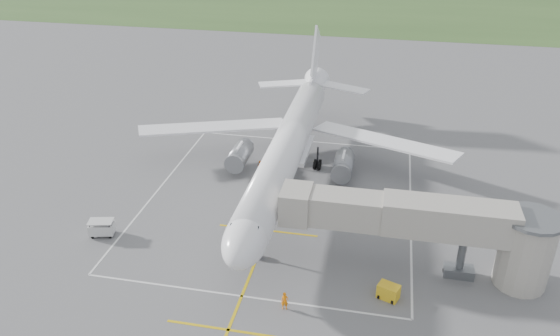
% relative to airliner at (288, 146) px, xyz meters
% --- Properties ---
extents(ground, '(700.00, 700.00, 0.00)m').
position_rel_airliner_xyz_m(ground, '(0.00, -0.75, -4.39)').
color(ground, '#58575A').
rests_on(ground, ground).
extents(apron_markings, '(28.20, 60.00, 0.01)m').
position_rel_airliner_xyz_m(apron_markings, '(0.00, -6.57, -4.38)').
color(apron_markings, gold).
rests_on(apron_markings, ground).
extents(airliner, '(38.93, 46.75, 13.52)m').
position_rel_airliner_xyz_m(airliner, '(0.00, 0.00, 0.00)').
color(airliner, white).
rests_on(airliner, ground).
extents(jet_bridge, '(23.40, 5.00, 7.20)m').
position_rel_airliner_xyz_m(jet_bridge, '(15.72, -14.25, 0.35)').
color(jet_bridge, gray).
rests_on(jet_bridge, ground).
extents(gpu_unit, '(2.02, 1.71, 1.30)m').
position_rel_airliner_xyz_m(gpu_unit, '(12.02, -18.49, -3.75)').
color(gpu_unit, gold).
rests_on(gpu_unit, ground).
extents(baggage_cart, '(2.62, 1.91, 1.65)m').
position_rel_airliner_xyz_m(baggage_cart, '(-15.77, -14.78, -3.55)').
color(baggage_cart, silver).
rests_on(baggage_cart, ground).
extents(ramp_worker_nose, '(0.64, 0.47, 1.61)m').
position_rel_airliner_xyz_m(ramp_worker_nose, '(3.83, -21.53, -3.59)').
color(ramp_worker_nose, orange).
rests_on(ramp_worker_nose, ground).
extents(ramp_worker_wing, '(1.06, 1.13, 1.85)m').
position_rel_airliner_xyz_m(ramp_worker_wing, '(-3.47, 0.67, -3.47)').
color(ramp_worker_wing, '#D95606').
rests_on(ramp_worker_wing, ground).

